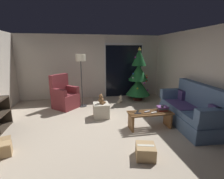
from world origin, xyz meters
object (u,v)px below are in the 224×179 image
object	(u,v)px
remote_black	(138,111)
coffee_table	(150,117)
christmas_tree	(138,77)
teddy_bear_chestnut	(101,100)
cell_phone	(162,106)
cardboard_box_taped_mid_floor	(145,151)
ottoman	(101,110)
floor_lamp	(81,63)
teddy_bear_cream_by_tree	(120,100)
couch	(191,110)
remote_graphite	(138,113)
armchair	(64,96)
book_stack	(162,108)
remote_white	(154,113)
remote_silver	(147,112)

from	to	relation	value
remote_black	coffee_table	bearing A→B (deg)	-163.58
christmas_tree	teddy_bear_chestnut	bearing A→B (deg)	-138.26
cell_phone	christmas_tree	size ratio (longest dim) A/B	0.07
cardboard_box_taped_mid_floor	ottoman	bearing A→B (deg)	105.72
teddy_bear_chestnut	floor_lamp	bearing A→B (deg)	115.82
teddy_bear_cream_by_tree	cardboard_box_taped_mid_floor	world-z (taller)	teddy_bear_cream_by_tree
couch	cardboard_box_taped_mid_floor	xyz separation A→B (m)	(-1.65, -1.06, -0.28)
couch	coffee_table	distance (m)	1.11
remote_graphite	cardboard_box_taped_mid_floor	distance (m)	1.12
armchair	teddy_bear_cream_by_tree	world-z (taller)	armchair
couch	coffee_table	xyz separation A→B (m)	(-1.10, 0.04, -0.12)
remote_graphite	teddy_bear_chestnut	bearing A→B (deg)	45.94
teddy_bear_cream_by_tree	cardboard_box_taped_mid_floor	distance (m)	3.22
remote_black	couch	bearing A→B (deg)	-151.95
remote_black	teddy_bear_chestnut	size ratio (longest dim) A/B	0.55
remote_black	armchair	bearing A→B (deg)	-10.34
remote_graphite	cardboard_box_taped_mid_floor	bearing A→B (deg)	175.18
book_stack	floor_lamp	xyz separation A→B (m)	(-1.98, 1.93, 1.03)
remote_white	book_stack	distance (m)	0.31
remote_black	ottoman	xyz separation A→B (m)	(-0.82, 0.81, -0.22)
ottoman	cardboard_box_taped_mid_floor	bearing A→B (deg)	-74.28
cardboard_box_taped_mid_floor	armchair	bearing A→B (deg)	118.78
armchair	cardboard_box_taped_mid_floor	distance (m)	3.48
remote_white	remote_black	size ratio (longest dim) A/B	1.00
remote_silver	christmas_tree	size ratio (longest dim) A/B	0.08
cardboard_box_taped_mid_floor	couch	bearing A→B (deg)	32.70
remote_black	remote_white	bearing A→B (deg)	-170.83
coffee_table	remote_black	xyz separation A→B (m)	(-0.29, 0.09, 0.15)
armchair	floor_lamp	xyz separation A→B (m)	(0.59, 0.04, 1.10)
couch	remote_white	xyz separation A→B (m)	(-1.03, -0.03, 0.03)
couch	remote_graphite	bearing A→B (deg)	-179.63
remote_silver	cardboard_box_taped_mid_floor	bearing A→B (deg)	-42.09
ottoman	teddy_bear_chestnut	xyz separation A→B (m)	(0.01, -0.01, 0.33)
coffee_table	floor_lamp	distance (m)	2.85
remote_silver	floor_lamp	distance (m)	2.73
book_stack	cell_phone	xyz separation A→B (m)	(-0.01, -0.01, 0.05)
remote_black	cell_phone	xyz separation A→B (m)	(0.63, -0.06, 0.10)
couch	cardboard_box_taped_mid_floor	distance (m)	1.98
couch	teddy_bear_chestnut	xyz separation A→B (m)	(-2.21, 0.93, 0.14)
coffee_table	armchair	bearing A→B (deg)	138.93
couch	teddy_bear_cream_by_tree	distance (m)	2.55
coffee_table	floor_lamp	bearing A→B (deg)	129.58
cell_phone	ottoman	size ratio (longest dim) A/B	0.33
couch	book_stack	size ratio (longest dim) A/B	7.22
remote_black	christmas_tree	xyz separation A→B (m)	(0.80, 2.24, 0.47)
couch	remote_graphite	distance (m)	1.44
couch	remote_silver	size ratio (longest dim) A/B	12.76
ottoman	book_stack	bearing A→B (deg)	-30.21
couch	coffee_table	bearing A→B (deg)	177.87
book_stack	teddy_bear_chestnut	bearing A→B (deg)	149.85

